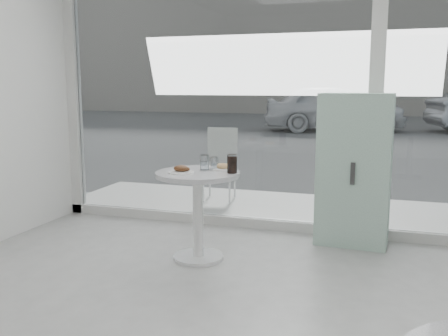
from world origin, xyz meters
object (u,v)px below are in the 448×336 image
(plate_fritter, at_px, (182,170))
(water_tumbler_a, at_px, (205,163))
(main_table, at_px, (198,197))
(cola_glass, at_px, (232,164))
(car_white, at_px, (334,108))
(mint_cabinet, at_px, (354,170))
(patio_chair, at_px, (221,159))
(plate_donut, at_px, (223,167))
(water_tumbler_b, at_px, (214,164))

(plate_fritter, distance_m, water_tumbler_a, 0.26)
(main_table, distance_m, cola_glass, 0.42)
(main_table, relative_size, water_tumbler_a, 5.97)
(plate_fritter, bearing_deg, main_table, 44.70)
(car_white, xyz_separation_m, cola_glass, (0.45, -12.86, 0.07))
(main_table, bearing_deg, water_tumbler_a, 81.27)
(mint_cabinet, distance_m, water_tumbler_a, 1.44)
(cola_glass, bearing_deg, main_table, -174.43)
(patio_chair, distance_m, plate_fritter, 2.23)
(patio_chair, distance_m, plate_donut, 2.03)
(water_tumbler_b, bearing_deg, mint_cabinet, 32.42)
(car_white, relative_size, water_tumbler_b, 41.27)
(patio_chair, bearing_deg, water_tumbler_b, -78.87)
(car_white, bearing_deg, plate_fritter, 165.46)
(cola_glass, bearing_deg, plate_fritter, -161.80)
(plate_donut, bearing_deg, cola_glass, -48.05)
(patio_chair, height_order, water_tumbler_a, patio_chair)
(water_tumbler_b, relative_size, cola_glass, 0.69)
(car_white, distance_m, cola_glass, 12.87)
(car_white, relative_size, cola_glass, 28.65)
(main_table, xyz_separation_m, mint_cabinet, (1.24, 0.88, 0.16))
(water_tumbler_b, bearing_deg, plate_fritter, -128.10)
(mint_cabinet, bearing_deg, plate_fritter, -140.78)
(patio_chair, bearing_deg, mint_cabinet, -40.54)
(mint_cabinet, relative_size, car_white, 0.31)
(main_table, xyz_separation_m, water_tumbler_a, (0.02, 0.12, 0.28))
(mint_cabinet, xyz_separation_m, car_white, (-1.39, 12.01, 0.06))
(car_white, height_order, water_tumbler_b, car_white)
(mint_cabinet, height_order, car_white, car_white)
(main_table, distance_m, water_tumbler_b, 0.32)
(main_table, height_order, plate_donut, plate_donut)
(mint_cabinet, bearing_deg, water_tumbler_b, -144.52)
(plate_donut, bearing_deg, plate_fritter, -134.92)
(patio_chair, bearing_deg, cola_glass, -74.84)
(patio_chair, xyz_separation_m, water_tumbler_b, (0.58, -1.93, 0.25))
(car_white, distance_m, plate_donut, 12.72)
(main_table, relative_size, cola_glass, 4.86)
(mint_cabinet, relative_size, patio_chair, 1.57)
(patio_chair, relative_size, plate_fritter, 4.19)
(mint_cabinet, height_order, patio_chair, mint_cabinet)
(cola_glass, bearing_deg, patio_chair, 110.78)
(car_white, xyz_separation_m, plate_donut, (0.32, -12.72, 0.02))
(mint_cabinet, xyz_separation_m, water_tumbler_a, (-1.22, -0.76, 0.11))
(plate_donut, height_order, water_tumbler_b, water_tumbler_b)
(water_tumbler_b, bearing_deg, car_white, 91.12)
(water_tumbler_b, bearing_deg, main_table, -122.34)
(car_white, distance_m, plate_fritter, 12.99)
(patio_chair, xyz_separation_m, cola_glass, (0.78, -2.05, 0.28))
(patio_chair, relative_size, cola_glass, 5.73)
(main_table, relative_size, water_tumbler_b, 7.00)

